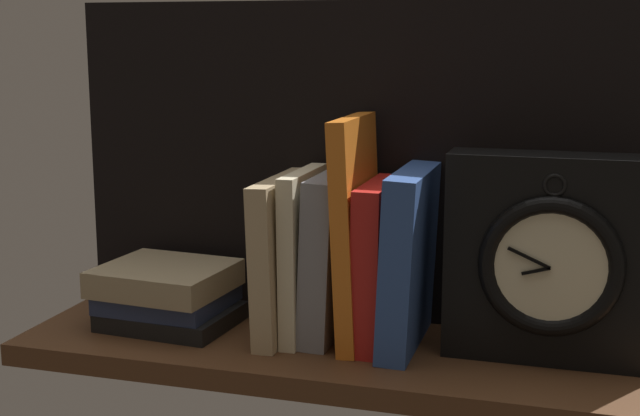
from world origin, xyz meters
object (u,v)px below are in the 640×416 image
framed_clock (552,259)px  book_stack_side (168,294)px  book_red_requiem (378,263)px  book_tan_shortstories (283,256)px  book_orange_pandolfini (354,231)px  book_cream_twain (304,254)px  book_blue_modern (409,259)px  book_gray_chess (328,257)px

framed_clock → book_stack_side: bearing=-179.0°
book_red_requiem → book_tan_shortstories: bearing=180.0°
book_orange_pandolfini → book_stack_side: 24.56cm
book_orange_pandolfini → book_cream_twain: bearing=180.0°
book_blue_modern → book_stack_side: size_ratio=1.19×
book_cream_twain → book_blue_modern: size_ratio=0.97×
book_red_requiem → framed_clock: size_ratio=0.83×
book_tan_shortstories → framed_clock: size_ratio=0.83×
book_orange_pandolfini → book_blue_modern: (6.37, 0.00, -2.83)cm
book_gray_chess → book_orange_pandolfini: 4.48cm
book_tan_shortstories → book_stack_side: bearing=-175.7°
book_cream_twain → book_gray_chess: book_cream_twain is taller
book_red_requiem → book_blue_modern: 3.61cm
book_tan_shortstories → book_cream_twain: (2.53, 0.00, 0.44)cm
book_gray_chess → book_orange_pandolfini: size_ratio=0.74×
book_cream_twain → book_blue_modern: 12.29cm
book_red_requiem → book_cream_twain: bearing=180.0°
book_gray_chess → book_blue_modern: 9.38cm
book_stack_side → book_orange_pandolfini: bearing=2.7°
book_cream_twain → book_orange_pandolfini: (5.92, 0.00, 3.13)cm
book_gray_chess → book_blue_modern: bearing=0.0°
book_stack_side → book_blue_modern: bearing=2.1°
book_orange_pandolfini → framed_clock: 21.79cm
book_cream_twain → book_blue_modern: (12.28, 0.00, 0.30)cm
book_cream_twain → book_gray_chess: size_ratio=1.02×
book_tan_shortstories → framed_clock: bearing=-0.5°
book_tan_shortstories → book_gray_chess: 5.45cm
book_gray_chess → book_stack_side: book_gray_chess is taller
book_blue_modern → framed_clock: bearing=-1.1°
book_tan_shortstories → book_gray_chess: book_gray_chess is taller
book_orange_pandolfini → book_red_requiem: bearing=0.0°
book_red_requiem → framed_clock: 18.98cm
book_orange_pandolfini → book_red_requiem: size_ratio=1.39×
book_cream_twain → book_red_requiem: book_cream_twain is taller
framed_clock → book_stack_side: framed_clock is taller
book_tan_shortstories → book_cream_twain: size_ratio=0.95×
book_cream_twain → framed_clock: bearing=-0.6°
book_blue_modern → framed_clock: 15.40cm
book_gray_chess → book_red_requiem: (5.83, 0.00, -0.26)cm
book_orange_pandolfini → framed_clock: book_orange_pandolfini is taller
book_red_requiem → book_blue_modern: book_blue_modern is taller
book_tan_shortstories → book_stack_side: (-14.35, -1.09, -5.52)cm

